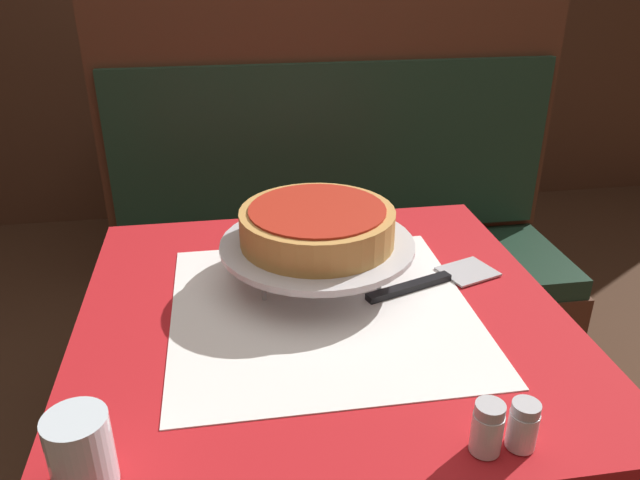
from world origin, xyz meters
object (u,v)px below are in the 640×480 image
pepper_shaker (523,425)px  condiment_caddy (204,84)px  water_glass_near (81,451)px  booth_bench (340,284)px  pizza_pan_stand (317,247)px  dining_table_front (322,364)px  dining_table_rear (216,115)px  deep_dish_pizza (317,225)px  pizza_server (435,280)px  salt_shaker (487,428)px

pepper_shaker → condiment_caddy: condiment_caddy is taller
water_glass_near → booth_bench: bearing=64.5°
booth_bench → pizza_pan_stand: size_ratio=3.82×
dining_table_front → dining_table_rear: size_ratio=1.08×
booth_bench → water_glass_near: 1.21m
pepper_shaker → deep_dish_pizza: bearing=111.9°
pepper_shaker → pizza_server: bearing=86.4°
pizza_server → condiment_caddy: bearing=105.0°
booth_bench → pizza_server: (0.04, -0.65, 0.38)m
water_glass_near → salt_shaker: size_ratio=1.37×
deep_dish_pizza → condiment_caddy: condiment_caddy is taller
pizza_server → salt_shaker: 0.40m
salt_shaker → pepper_shaker: (0.05, 0.00, -0.00)m
dining_table_front → booth_bench: size_ratio=0.61×
pizza_pan_stand → water_glass_near: water_glass_near is taller
dining_table_rear → pizza_server: bearing=-76.9°
water_glass_near → condiment_caddy: (0.12, 1.93, -0.00)m
dining_table_rear → water_glass_near: water_glass_near is taller
deep_dish_pizza → pizza_server: size_ratio=1.02×
pizza_pan_stand → deep_dish_pizza: deep_dish_pizza is taller
dining_table_rear → booth_bench: 1.08m
salt_shaker → pepper_shaker: 0.05m
deep_dish_pizza → dining_table_front: bearing=-94.5°
dining_table_front → water_glass_near: water_glass_near is taller
deep_dish_pizza → water_glass_near: 0.54m
dining_table_front → booth_bench: (0.17, 0.71, -0.26)m
booth_bench → pizza_server: 0.76m
deep_dish_pizza → dining_table_rear: bearing=96.3°
dining_table_rear → salt_shaker: size_ratio=10.76×
dining_table_rear → pizza_server: size_ratio=2.78×
dining_table_rear → condiment_caddy: bearing=-112.8°
dining_table_rear → dining_table_front: bearing=-84.3°
pizza_server → booth_bench: bearing=93.7°
water_glass_near → pepper_shaker: bearing=-2.5°
pizza_server → water_glass_near: 0.65m
dining_table_rear → pepper_shaker: pepper_shaker is taller
dining_table_front → salt_shaker: (0.14, -0.34, 0.15)m
booth_bench → pizza_pan_stand: (-0.16, -0.61, 0.44)m
dining_table_front → deep_dish_pizza: size_ratio=2.95×
pizza_pan_stand → condiment_caddy: bearing=98.0°
deep_dish_pizza → pepper_shaker: deep_dish_pizza is taller
booth_bench → salt_shaker: bearing=-91.5°
water_glass_near → condiment_caddy: 1.93m
deep_dish_pizza → salt_shaker: bearing=-73.2°
pizza_pan_stand → booth_bench: bearing=75.0°
dining_table_rear → deep_dish_pizza: deep_dish_pizza is taller
deep_dish_pizza → condiment_caddy: (-0.21, 1.50, -0.06)m
dining_table_rear → pizza_pan_stand: 1.61m
deep_dish_pizza → water_glass_near: (-0.33, -0.42, -0.06)m
pizza_pan_stand → deep_dish_pizza: (0.00, 0.00, 0.04)m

